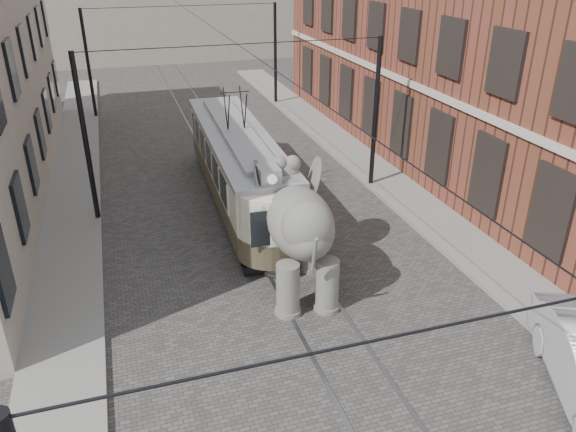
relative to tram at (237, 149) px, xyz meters
name	(u,v)px	position (x,y,z in m)	size (l,w,h in m)	color
ground	(297,281)	(0.37, -6.01, -2.18)	(120.00, 120.00, 0.00)	#484542
tram_rails	(297,280)	(0.37, -6.01, -2.16)	(1.54, 80.00, 0.02)	slate
sidewalk_right	(471,249)	(6.37, -6.01, -2.10)	(2.00, 60.00, 0.15)	slate
sidewalk_left	(65,318)	(-6.13, -6.01, -2.10)	(2.00, 60.00, 0.15)	slate
brick_building	(470,21)	(11.37, 2.99, 3.82)	(8.00, 26.00, 12.00)	brown
catenary	(247,135)	(0.17, -1.01, 0.82)	(11.00, 30.20, 6.00)	black
tram	(237,149)	(0.00, 0.00, 0.00)	(2.26, 10.96, 4.35)	beige
elephant	(300,238)	(0.30, -6.48, -0.49)	(3.04, 5.52, 3.38)	#5F5C57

